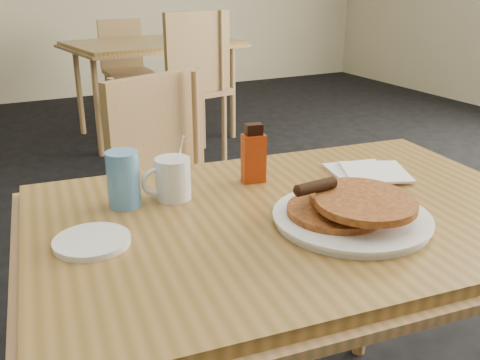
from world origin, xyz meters
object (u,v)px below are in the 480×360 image
Objects in this scene: main_table at (294,229)px; neighbor_table at (152,47)px; chair_neighbor_far at (124,60)px; chair_neighbor_near at (192,75)px; blue_tumbler at (123,179)px; chair_main_far at (169,186)px; coffee_mug at (172,178)px; pancake_plate at (352,211)px; syrup_bottle at (254,155)px.

main_table and neighbor_table have the same top height.
chair_neighbor_far reaches higher than neighbor_table.
blue_tumbler is (-1.05, -2.21, 0.20)m from chair_neighbor_near.
main_table is 0.90× the size of neighbor_table.
chair_main_far is at bearing -107.02° from neighbor_table.
blue_tumbler is at bearing 177.42° from coffee_mug.
blue_tumbler is (-0.39, 0.29, 0.04)m from pancake_plate.
pancake_plate reaches higher than neighbor_table.
blue_tumbler reaches higher than chair_neighbor_far.
pancake_plate is 2.16× the size of coffee_mug.
main_table is 8.21× the size of coffee_mug.
neighbor_table is at bearing 86.48° from syrup_bottle.
chair_neighbor_near reaches higher than blue_tumbler.
coffee_mug is 0.11m from blue_tumbler.
chair_neighbor_near is 3.16× the size of pancake_plate.
blue_tumbler is (-0.29, -0.57, 0.27)m from chair_main_far.
main_table is 1.34× the size of chair_main_far.
blue_tumbler is at bearing -109.07° from neighbor_table.
blue_tumbler is (-1.00, -3.73, 0.30)m from chair_neighbor_far.
neighbor_table is 3.06m from syrup_bottle.
chair_neighbor_far is at bearing 89.54° from syrup_bottle.
blue_tumbler is (-0.11, 0.01, 0.01)m from coffee_mug.
coffee_mug is 1.02× the size of syrup_bottle.
chair_neighbor_near reaches higher than pancake_plate.
syrup_bottle is (-0.68, -3.72, 0.31)m from chair_neighbor_far.
syrup_bottle is 1.17× the size of blue_tumbler.
chair_neighbor_near is at bearing 75.29° from pancake_plate.
syrup_bottle is at bearing 0.70° from blue_tumbler.
chair_main_far is 7.35× the size of blue_tumbler.
coffee_mug reaches higher than neighbor_table.
chair_main_far is at bearing 96.49° from pancake_plate.
chair_neighbor_near is (0.75, 1.64, 0.07)m from chair_main_far.
syrup_bottle is at bearing 89.19° from main_table.
neighbor_table is at bearing 78.92° from pancake_plate.
coffee_mug is at bearing -3.72° from blue_tumbler.
neighbor_table is 3.34m from pancake_plate.
neighbor_table is at bearing 77.34° from main_table.
chair_main_far is 0.66m from coffee_mug.
chair_main_far reaches higher than chair_neighbor_far.
main_table is 9.85× the size of blue_tumbler.
neighbor_table is 1.58× the size of chair_neighbor_far.
neighbor_table is at bearing 70.93° from blue_tumbler.
blue_tumbler is at bearing -103.81° from chair_neighbor_far.
chair_neighbor_far is 1.52m from chair_neighbor_near.
chair_main_far is 6.13× the size of coffee_mug.
chair_neighbor_near is at bearing 68.16° from coffee_mug.
chair_main_far reaches higher than pancake_plate.
main_table is 0.14m from pancake_plate.
chair_neighbor_near is 2.59m from pancake_plate.
coffee_mug is 0.21m from syrup_bottle.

